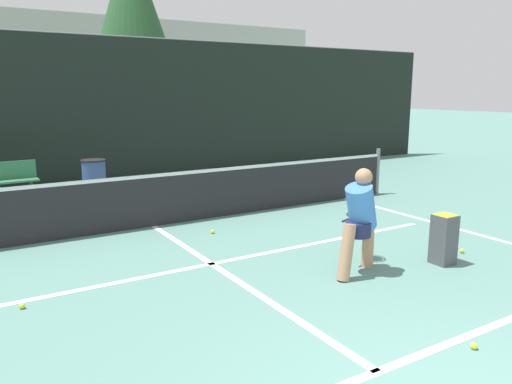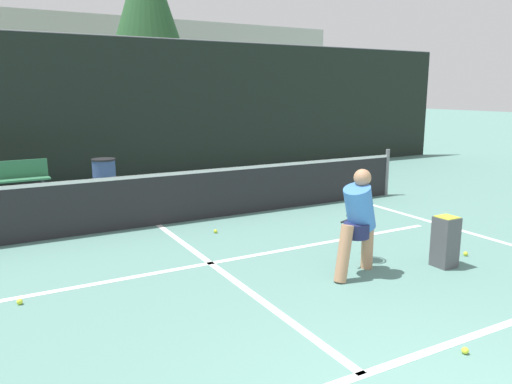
# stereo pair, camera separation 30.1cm
# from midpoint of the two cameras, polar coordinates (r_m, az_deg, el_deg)

# --- Properties ---
(court_baseline_near) EXTENTS (11.00, 0.10, 0.01)m
(court_baseline_near) POSITION_cam_midpoint_polar(r_m,az_deg,el_deg) (4.68, 14.03, -19.60)
(court_baseline_near) COLOR white
(court_baseline_near) RESTS_ON ground
(court_service_line) EXTENTS (8.25, 0.10, 0.01)m
(court_service_line) POSITION_cam_midpoint_polar(r_m,az_deg,el_deg) (7.13, -4.01, -8.12)
(court_service_line) COLOR white
(court_service_line) RESTS_ON ground
(court_center_mark) EXTENTS (0.10, 5.56, 0.01)m
(court_center_mark) POSITION_cam_midpoint_polar(r_m,az_deg,el_deg) (6.75, -2.39, -9.24)
(court_center_mark) COLOR white
(court_center_mark) RESTS_ON ground
(court_sideline_right) EXTENTS (0.10, 6.56, 0.01)m
(court_sideline_right) POSITION_cam_midpoint_polar(r_m,az_deg,el_deg) (9.56, 22.61, -3.88)
(court_sideline_right) COLOR white
(court_sideline_right) RESTS_ON ground
(net) EXTENTS (11.09, 0.09, 1.07)m
(net) POSITION_cam_midpoint_polar(r_m,az_deg,el_deg) (9.08, -10.31, -0.63)
(net) COLOR slate
(net) RESTS_ON ground
(fence_back) EXTENTS (24.00, 0.06, 3.79)m
(fence_back) POSITION_cam_midpoint_polar(r_m,az_deg,el_deg) (13.65, -17.29, 8.89)
(fence_back) COLOR black
(fence_back) RESTS_ON ground
(player_practicing) EXTENTS (1.06, 0.87, 1.41)m
(player_practicing) POSITION_cam_midpoint_polar(r_m,az_deg,el_deg) (6.69, 12.88, -3.04)
(player_practicing) COLOR tan
(player_practicing) RESTS_ON ground
(tennis_ball_scattered_0) EXTENTS (0.07, 0.07, 0.07)m
(tennis_ball_scattered_0) POSITION_cam_midpoint_polar(r_m,az_deg,el_deg) (8.57, -3.65, -4.50)
(tennis_ball_scattered_0) COLOR #D1E033
(tennis_ball_scattered_0) RESTS_ON ground
(tennis_ball_scattered_1) EXTENTS (0.07, 0.07, 0.07)m
(tennis_ball_scattered_1) POSITION_cam_midpoint_polar(r_m,az_deg,el_deg) (6.35, -24.16, -11.38)
(tennis_ball_scattered_1) COLOR #D1E033
(tennis_ball_scattered_1) RESTS_ON ground
(tennis_ball_scattered_4) EXTENTS (0.07, 0.07, 0.07)m
(tennis_ball_scattered_4) POSITION_cam_midpoint_polar(r_m,az_deg,el_deg) (5.27, 24.37, -16.20)
(tennis_ball_scattered_4) COLOR #D1E033
(tennis_ball_scattered_4) RESTS_ON ground
(tennis_ball_scattered_5) EXTENTS (0.07, 0.07, 0.07)m
(tennis_ball_scattered_5) POSITION_cam_midpoint_polar(r_m,az_deg,el_deg) (8.09, 23.83, -6.48)
(tennis_ball_scattered_5) COLOR #D1E033
(tennis_ball_scattered_5) RESTS_ON ground
(ball_hopper) EXTENTS (0.28, 0.28, 0.71)m
(ball_hopper) POSITION_cam_midpoint_polar(r_m,az_deg,el_deg) (7.42, 21.93, -5.16)
(ball_hopper) COLOR #4C4C51
(ball_hopper) RESTS_ON ground
(courtside_bench) EXTENTS (1.69, 0.45, 0.86)m
(courtside_bench) POSITION_cam_midpoint_polar(r_m,az_deg,el_deg) (12.28, -25.79, 1.36)
(courtside_bench) COLOR #33724C
(courtside_bench) RESTS_ON ground
(trash_bin) EXTENTS (0.56, 0.56, 0.81)m
(trash_bin) POSITION_cam_midpoint_polar(r_m,az_deg,el_deg) (12.35, -16.28, 1.81)
(trash_bin) COLOR #384C7F
(trash_bin) RESTS_ON ground
(parked_car) EXTENTS (1.77, 4.25, 1.53)m
(parked_car) POSITION_cam_midpoint_polar(r_m,az_deg,el_deg) (17.44, -21.80, 4.96)
(parked_car) COLOR silver
(parked_car) RESTS_ON ground
(tree_mid) EXTENTS (2.96, 2.96, 7.91)m
(tree_mid) POSITION_cam_midpoint_polar(r_m,az_deg,el_deg) (19.77, -11.95, 20.56)
(tree_mid) COLOR brown
(tree_mid) RESTS_ON ground
(tree_east) EXTENTS (3.50, 3.50, 3.98)m
(tree_east) POSITION_cam_midpoint_polar(r_m,az_deg,el_deg) (22.77, -21.34, 13.51)
(tree_east) COLOR brown
(tree_east) RESTS_ON ground
(building_far) EXTENTS (36.00, 2.40, 6.34)m
(building_far) POSITION_cam_midpoint_polar(r_m,az_deg,el_deg) (29.33, -24.05, 12.08)
(building_far) COLOR #B2ADA3
(building_far) RESTS_ON ground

